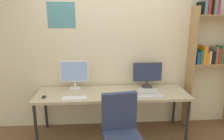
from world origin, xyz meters
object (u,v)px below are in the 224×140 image
Objects in this scene: bookshelf at (214,53)px; monitor_left at (74,73)px; computer_mouse at (44,97)px; keyboard_left at (75,98)px; monitor_right at (147,74)px; keyboard_right at (151,96)px; desk at (112,95)px; laptop_closed at (148,91)px.

bookshelf reaches higher than monitor_left.
keyboard_left is at bearing -9.18° from computer_mouse.
bookshelf is at bearing 0.92° from monitor_right.
keyboard_right is (1.16, -0.44, -0.25)m from monitor_left.
monitor_right is 1.26m from keyboard_left.
keyboard_left is (-0.56, -0.23, 0.06)m from desk.
laptop_closed reaches higher than keyboard_left.
bookshelf is 1.35m from keyboard_right.
monitor_right is at bearing 12.86° from computer_mouse.
monitor_right is at bearing 19.48° from desk.
computer_mouse reaches higher than keyboard_left.
monitor_right is at bearing 20.87° from keyboard_left.
keyboard_left is (-2.26, -0.46, -0.56)m from bookshelf.
monitor_left is 1.20m from monitor_right.
desk is at bearing 22.33° from keyboard_left.
bookshelf is 6.91× the size of laptop_closed.
monitor_left is at bearing 180.00° from monitor_right.
computer_mouse is (-1.62, -0.37, -0.22)m from monitor_right.
monitor_left is (-2.30, -0.02, -0.31)m from bookshelf.
monitor_right is at bearing 89.64° from laptop_closed.
computer_mouse is (-0.42, -0.37, -0.25)m from monitor_left.
desk is 6.70× the size of keyboard_left.
monitor_right is 0.33m from laptop_closed.
keyboard_right reaches higher than desk.
monitor_right is at bearing -0.00° from monitor_left.
bookshelf is 2.38m from keyboard_left.
laptop_closed is (1.17, -0.24, -0.25)m from monitor_left.
desk is at bearing 157.67° from keyboard_right.
keyboard_right is 4.04× the size of computer_mouse.
monitor_right is (1.20, -0.00, -0.03)m from monitor_left.
bookshelf reaches higher than desk.
keyboard_right is 0.20m from laptop_closed.
keyboard_left is (0.04, -0.44, -0.25)m from monitor_left.
monitor_left reaches higher than monitor_right.
monitor_left is at bearing -179.56° from bookshelf.
computer_mouse is at bearing -171.91° from bookshelf.
desk is at bearing 8.76° from computer_mouse.
laptop_closed is (-1.13, -0.26, -0.56)m from bookshelf.
laptop_closed is at bearing 10.16° from keyboard_left.
laptop_closed is at bearing -167.20° from bookshelf.
bookshelf is at bearing 7.69° from desk.
monitor_left reaches higher than computer_mouse.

